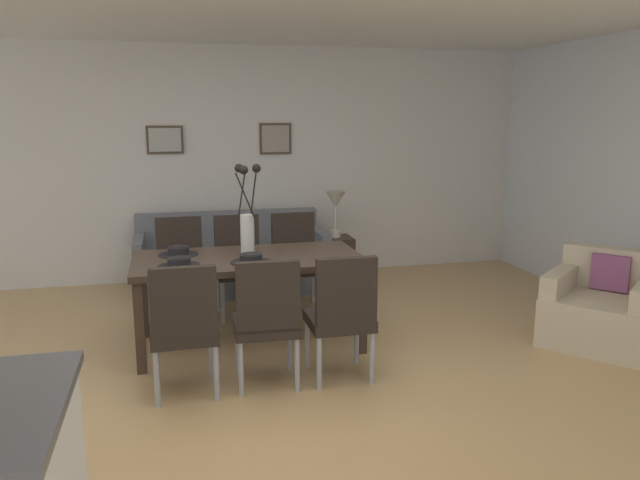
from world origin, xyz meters
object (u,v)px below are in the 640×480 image
object	(u,v)px
dining_chair_mid_left	(342,311)
framed_picture_center	(275,139)
dining_chair_far_right	(239,260)
dining_chair_far_left	(267,316)
armchair	(602,309)
dining_chair_mid_right	(296,256)
bowl_far_left	(251,257)
dining_table	(248,266)
dining_chair_near_right	(181,263)
bowl_near_right	(178,250)
table_lamp	(336,204)
sofa	(231,263)
framed_picture_left	(165,140)
side_table	(335,260)
bowl_near_left	(179,261)
dining_chair_near_left	(184,323)
centerpiece_vase	(247,222)

from	to	relation	value
dining_chair_mid_left	framed_picture_center	xyz separation A→B (m)	(0.06, 3.05, 1.07)
dining_chair_far_right	dining_chair_far_left	bearing A→B (deg)	-90.03
dining_chair_far_right	armchair	size ratio (longest dim) A/B	0.82
dining_chair_mid_right	bowl_far_left	world-z (taller)	dining_chair_mid_right
dining_table	dining_chair_near_right	world-z (taller)	dining_chair_near_right
dining_chair_far_left	bowl_near_right	world-z (taller)	dining_chair_far_left
dining_table	dining_chair_far_left	size ratio (longest dim) A/B	1.96
dining_chair_mid_left	table_lamp	xyz separation A→B (m)	(0.63, 2.52, 0.38)
dining_chair_mid_right	bowl_far_left	distance (m)	1.25
sofa	framed_picture_left	xyz separation A→B (m)	(-0.63, 0.48, 1.30)
dining_chair_far_left	armchair	size ratio (longest dim) A/B	0.82
armchair	framed_picture_left	bearing A→B (deg)	140.53
framed_picture_center	dining_chair_far_left	bearing A→B (deg)	-101.01
dining_chair_far_left	side_table	distance (m)	2.77
dining_chair_far_left	bowl_near_right	xyz separation A→B (m)	(-0.56, 1.03, 0.27)
dining_chair_far_left	dining_chair_mid_left	size ratio (longest dim) A/B	1.00
bowl_near_left	armchair	distance (m)	3.43
dining_chair_near_right	dining_chair_far_left	bearing A→B (deg)	-72.68
bowl_far_left	sofa	bearing A→B (deg)	89.20
dining_chair_far_right	table_lamp	size ratio (longest dim) A/B	1.80
dining_chair_near_left	dining_chair_far_left	xyz separation A→B (m)	(0.55, 0.02, 0.00)
armchair	side_table	bearing A→B (deg)	125.71
dining_table	framed_picture_center	distance (m)	2.46
table_lamp	framed_picture_left	xyz separation A→B (m)	(-1.78, 0.53, 0.69)
centerpiece_vase	framed_picture_center	world-z (taller)	framed_picture_center
framed_picture_center	dining_chair_mid_right	bearing A→B (deg)	-91.76
centerpiece_vase	dining_chair_near_right	bearing A→B (deg)	120.44
dining_chair_near_left	framed_picture_left	world-z (taller)	framed_picture_left
framed_picture_center	table_lamp	bearing A→B (deg)	-42.94
dining_chair_mid_right	centerpiece_vase	size ratio (longest dim) A/B	1.25
dining_chair_mid_left	bowl_far_left	distance (m)	0.89
framed_picture_left	bowl_far_left	bearing A→B (deg)	-75.78
dining_chair_mid_right	side_table	xyz separation A→B (m)	(0.61, 0.79, -0.25)
dining_chair_near_left	bowl_near_left	bearing A→B (deg)	90.57
dining_chair_near_left	centerpiece_vase	bearing A→B (deg)	57.86
side_table	centerpiece_vase	bearing A→B (deg)	-125.10
dining_chair_near_right	armchair	world-z (taller)	dining_chair_near_right
dining_chair_mid_right	framed_picture_center	xyz separation A→B (m)	(0.04, 1.31, 1.07)
dining_table	sofa	xyz separation A→B (m)	(0.03, 1.71, -0.38)
dining_chair_far_right	table_lamp	distance (m)	1.45
dining_chair_far_left	bowl_far_left	size ratio (longest dim) A/B	5.41
dining_chair_far_right	bowl_near_left	distance (m)	1.24
sofa	bowl_near_left	bearing A→B (deg)	-106.48
framed_picture_left	table_lamp	bearing A→B (deg)	-16.48
dining_chair_far_right	table_lamp	bearing A→B (deg)	34.52
dining_chair_near_right	dining_chair_far_right	world-z (taller)	same
table_lamp	framed_picture_center	bearing A→B (deg)	137.06
dining_chair_far_left	bowl_near_right	size ratio (longest dim) A/B	5.41
dining_chair_far_left	dining_chair_mid_left	distance (m)	0.53
armchair	framed_picture_left	distance (m)	4.63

